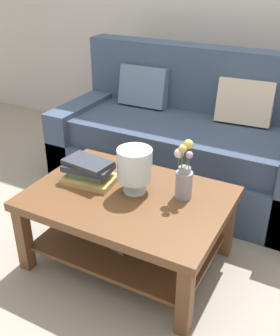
{
  "coord_description": "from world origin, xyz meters",
  "views": [
    {
      "loc": [
        0.96,
        -1.92,
        1.66
      ],
      "look_at": [
        -0.0,
        -0.11,
        0.57
      ],
      "focal_mm": 42.69,
      "sensor_mm": 36.0,
      "label": 1
    }
  ],
  "objects_px": {
    "glass_hurricane_vase": "(135,166)",
    "flower_pitcher": "(184,176)",
    "coffee_table": "(127,214)",
    "couch": "(185,143)",
    "book_stack_main": "(89,171)"
  },
  "relations": [
    {
      "from": "coffee_table",
      "to": "flower_pitcher",
      "type": "distance_m",
      "value": 0.42
    },
    {
      "from": "couch",
      "to": "book_stack_main",
      "type": "relative_size",
      "value": 6.07
    },
    {
      "from": "couch",
      "to": "coffee_table",
      "type": "height_order",
      "value": "couch"
    },
    {
      "from": "glass_hurricane_vase",
      "to": "flower_pitcher",
      "type": "bearing_deg",
      "value": 15.28
    },
    {
      "from": "couch",
      "to": "book_stack_main",
      "type": "height_order",
      "value": "couch"
    },
    {
      "from": "coffee_table",
      "to": "glass_hurricane_vase",
      "type": "bearing_deg",
      "value": 65.49
    },
    {
      "from": "couch",
      "to": "glass_hurricane_vase",
      "type": "distance_m",
      "value": 1.02
    },
    {
      "from": "coffee_table",
      "to": "glass_hurricane_vase",
      "type": "relative_size",
      "value": 4.23
    },
    {
      "from": "book_stack_main",
      "to": "glass_hurricane_vase",
      "type": "bearing_deg",
      "value": 4.16
    },
    {
      "from": "couch",
      "to": "flower_pitcher",
      "type": "xyz_separation_m",
      "value": [
        0.35,
        -0.91,
        0.24
      ]
    },
    {
      "from": "couch",
      "to": "glass_hurricane_vase",
      "type": "xyz_separation_m",
      "value": [
        0.09,
        -0.98,
        0.27
      ]
    },
    {
      "from": "book_stack_main",
      "to": "flower_pitcher",
      "type": "distance_m",
      "value": 0.57
    },
    {
      "from": "book_stack_main",
      "to": "flower_pitcher",
      "type": "height_order",
      "value": "flower_pitcher"
    },
    {
      "from": "glass_hurricane_vase",
      "to": "flower_pitcher",
      "type": "xyz_separation_m",
      "value": [
        0.27,
        0.07,
        -0.03
      ]
    },
    {
      "from": "couch",
      "to": "glass_hurricane_vase",
      "type": "relative_size",
      "value": 7.43
    }
  ]
}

